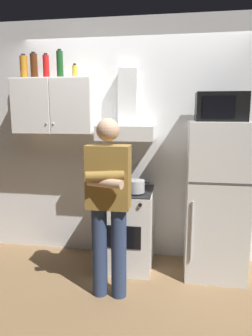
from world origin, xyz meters
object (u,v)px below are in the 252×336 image
(bottle_rum_dark, at_px, (34,66))
(cooking_pot, at_px, (136,186))
(upper_cabinet, at_px, (56,106))
(range_hood, at_px, (127,121))
(bottle_wine_green, at_px, (60,64))
(stove_oven, at_px, (125,228))
(person_standing, at_px, (108,202))
(refrigerator, at_px, (216,200))
(bottle_liquor_amber, at_px, (24,67))
(bottle_soda_red, at_px, (46,67))
(microwave, at_px, (221,107))
(bottle_spice_jar, at_px, (75,71))

(bottle_rum_dark, bearing_deg, cooking_pot, -12.94)
(upper_cabinet, height_order, cooking_pot, upper_cabinet)
(cooking_pot, height_order, bottle_rum_dark, bottle_rum_dark)
(bottle_rum_dark, bearing_deg, range_hood, -1.28)
(bottle_wine_green, bearing_deg, cooking_pot, -16.02)
(stove_oven, xyz_separation_m, bottle_wine_green, (-0.73, 0.13, 1.76))
(range_hood, distance_m, person_standing, 1.01)
(person_standing, distance_m, bottle_rum_dark, 1.79)
(person_standing, bearing_deg, bottle_wine_green, 132.93)
(refrigerator, height_order, cooking_pot, refrigerator)
(range_hood, bearing_deg, bottle_liquor_amber, -179.81)
(upper_cabinet, bearing_deg, bottle_liquor_amber, -179.59)
(bottle_soda_red, bearing_deg, cooking_pot, -13.17)
(upper_cabinet, relative_size, range_hood, 1.20)
(bottle_wine_green, bearing_deg, bottle_liquor_amber, -179.20)
(refrigerator, bearing_deg, bottle_wine_green, 175.65)
(upper_cabinet, distance_m, microwave, 1.75)
(bottle_liquor_amber, bearing_deg, range_hood, 0.19)
(person_standing, bearing_deg, cooking_pot, 69.70)
(microwave, bearing_deg, upper_cabinet, 176.52)
(microwave, height_order, bottle_soda_red, bottle_soda_red)
(upper_cabinet, xyz_separation_m, bottle_spice_jar, (0.23, -0.00, 0.37))
(bottle_wine_green, xyz_separation_m, bottle_spice_jar, (0.17, -0.01, -0.08))
(range_hood, bearing_deg, stove_oven, -90.00)
(upper_cabinet, xyz_separation_m, range_hood, (0.80, 0.00, -0.15))
(range_hood, xyz_separation_m, bottle_wine_green, (-0.73, 0.00, 0.60))
(upper_cabinet, relative_size, microwave, 1.88)
(bottle_liquor_amber, bearing_deg, cooking_pot, -10.73)
(range_hood, xyz_separation_m, bottle_liquor_amber, (-1.15, -0.00, 0.58))
(bottle_wine_green, bearing_deg, bottle_soda_red, -176.27)
(refrigerator, bearing_deg, range_hood, 172.45)
(microwave, bearing_deg, bottle_soda_red, 176.90)
(cooking_pot, bearing_deg, bottle_liquor_amber, 169.27)
(cooking_pot, bearing_deg, stove_oven, 137.51)
(microwave, height_order, bottle_wine_green, bottle_wine_green)
(microwave, xyz_separation_m, bottle_liquor_amber, (-2.10, 0.10, 0.43))
(bottle_soda_red, bearing_deg, bottle_spice_jar, 0.49)
(range_hood, height_order, microwave, range_hood)
(range_hood, bearing_deg, bottle_spice_jar, -179.47)
(upper_cabinet, bearing_deg, bottle_soda_red, -175.57)
(person_standing, bearing_deg, bottle_liquor_amber, 146.41)
(microwave, height_order, person_standing, microwave)
(stove_oven, height_order, bottle_spice_jar, bottle_spice_jar)
(person_standing, bearing_deg, bottle_rum_dark, 142.67)
(stove_oven, distance_m, person_standing, 0.77)
(refrigerator, xyz_separation_m, cooking_pot, (-0.82, -0.12, 0.14))
(bottle_rum_dark, height_order, bottle_soda_red, bottle_rum_dark)
(stove_oven, xyz_separation_m, range_hood, (0.00, 0.13, 1.16))
(refrigerator, xyz_separation_m, bottle_rum_dark, (-1.99, 0.15, 1.39))
(microwave, bearing_deg, cooking_pot, -170.43)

